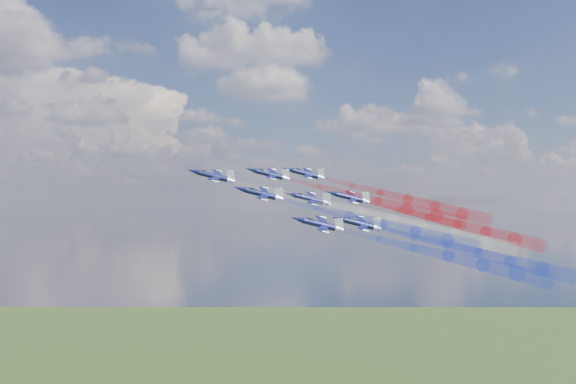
{
  "coord_description": "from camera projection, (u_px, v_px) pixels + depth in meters",
  "views": [
    {
      "loc": [
        -52.56,
        -152.19,
        169.21
      ],
      "look_at": [
        -23.52,
        -12.13,
        171.27
      ],
      "focal_mm": 39.21,
      "sensor_mm": 36.0,
      "label": 1
    }
  ],
  "objects": [
    {
      "name": "jet_lead",
      "position": [
        213.0,
        176.0,
        142.22
      ],
      "size": [
        13.25,
        10.88,
        8.3
      ],
      "primitive_type": null,
      "rotation": [
        0.26,
        -0.31,
        1.36
      ],
      "color": "black"
    },
    {
      "name": "trail_lead",
      "position": [
        330.0,
        205.0,
        144.19
      ],
      "size": [
        44.68,
        10.33,
        15.42
      ],
      "primitive_type": null,
      "rotation": [
        0.26,
        -0.31,
        1.36
      ],
      "color": "white"
    },
    {
      "name": "jet_inner_left",
      "position": [
        261.0,
        194.0,
        135.16
      ],
      "size": [
        13.25,
        10.88,
        8.3
      ],
      "primitive_type": null,
      "rotation": [
        0.26,
        -0.31,
        1.36
      ],
      "color": "black"
    },
    {
      "name": "trail_inner_left",
      "position": [
        383.0,
        224.0,
        137.14
      ],
      "size": [
        44.68,
        10.33,
        15.42
      ],
      "primitive_type": null,
      "rotation": [
        0.26,
        -0.31,
        1.36
      ],
      "color": "#1B37EA"
    },
    {
      "name": "jet_inner_right",
      "position": [
        270.0,
        174.0,
        152.06
      ],
      "size": [
        13.25,
        10.88,
        8.3
      ],
      "primitive_type": null,
      "rotation": [
        0.26,
        -0.31,
        1.36
      ],
      "color": "black"
    },
    {
      "name": "trail_inner_right",
      "position": [
        378.0,
        201.0,
        154.04
      ],
      "size": [
        44.68,
        10.33,
        15.42
      ],
      "primitive_type": null,
      "rotation": [
        0.26,
        -0.31,
        1.36
      ],
      "color": "red"
    },
    {
      "name": "jet_outer_left",
      "position": [
        320.0,
        224.0,
        127.25
      ],
      "size": [
        13.25,
        10.88,
        8.3
      ],
      "primitive_type": null,
      "rotation": [
        0.26,
        -0.31,
        1.36
      ],
      "color": "black"
    },
    {
      "name": "trail_outer_left",
      "position": [
        448.0,
        256.0,
        129.22
      ],
      "size": [
        44.68,
        10.33,
        15.42
      ],
      "primitive_type": null,
      "rotation": [
        0.26,
        -0.31,
        1.36
      ],
      "color": "#1B37EA"
    },
    {
      "name": "jet_center_third",
      "position": [
        309.0,
        199.0,
        143.43
      ],
      "size": [
        13.25,
        10.88,
        8.3
      ],
      "primitive_type": null,
      "rotation": [
        0.26,
        -0.31,
        1.36
      ],
      "color": "black"
    },
    {
      "name": "trail_center_third",
      "position": [
        424.0,
        227.0,
        145.4
      ],
      "size": [
        44.68,
        10.33,
        15.42
      ],
      "primitive_type": null,
      "rotation": [
        0.26,
        -0.31,
        1.36
      ],
      "color": "white"
    },
    {
      "name": "jet_outer_right",
      "position": [
        305.0,
        174.0,
        160.8
      ],
      "size": [
        13.25,
        10.88,
        8.3
      ],
      "primitive_type": null,
      "rotation": [
        0.26,
        -0.31,
        1.36
      ],
      "color": "black"
    },
    {
      "name": "trail_outer_right",
      "position": [
        408.0,
        199.0,
        162.78
      ],
      "size": [
        44.68,
        10.33,
        15.42
      ],
      "primitive_type": null,
      "rotation": [
        0.26,
        -0.31,
        1.36
      ],
      "color": "red"
    },
    {
      "name": "jet_rear_left",
      "position": [
        359.0,
        224.0,
        136.34
      ],
      "size": [
        13.25,
        10.88,
        8.3
      ],
      "primitive_type": null,
      "rotation": [
        0.26,
        -0.31,
        1.36
      ],
      "color": "black"
    },
    {
      "name": "trail_rear_left",
      "position": [
        478.0,
        253.0,
        138.31
      ],
      "size": [
        44.68,
        10.33,
        15.42
      ],
      "primitive_type": null,
      "rotation": [
        0.26,
        -0.31,
        1.36
      ],
      "color": "#1B37EA"
    },
    {
      "name": "jet_rear_right",
      "position": [
        350.0,
        197.0,
        151.45
      ],
      "size": [
        13.25,
        10.88,
        8.3
      ],
      "primitive_type": null,
      "rotation": [
        0.26,
        -0.31,
        1.36
      ],
      "color": "black"
    },
    {
      "name": "trail_rear_right",
      "position": [
        457.0,
        224.0,
        153.43
      ],
      "size": [
        44.68,
        10.33,
        15.42
      ],
      "primitive_type": null,
      "rotation": [
        0.26,
        -0.31,
        1.36
      ],
      "color": "red"
    }
  ]
}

